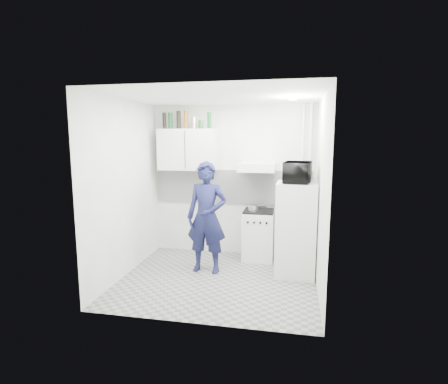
# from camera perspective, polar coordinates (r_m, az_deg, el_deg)

# --- Properties ---
(floor) EXTENTS (2.80, 2.80, 0.00)m
(floor) POSITION_cam_1_polar(r_m,az_deg,el_deg) (5.26, -1.02, -14.08)
(floor) COLOR gray
(floor) RESTS_ON ground
(ceiling) EXTENTS (2.80, 2.80, 0.00)m
(ceiling) POSITION_cam_1_polar(r_m,az_deg,el_deg) (4.88, -1.10, 15.33)
(ceiling) COLOR white
(ceiling) RESTS_ON wall_back
(wall_back) EXTENTS (2.80, 0.00, 2.80)m
(wall_back) POSITION_cam_1_polar(r_m,az_deg,el_deg) (6.12, 1.40, 1.80)
(wall_back) COLOR white
(wall_back) RESTS_ON floor
(wall_left) EXTENTS (0.00, 2.60, 2.60)m
(wall_left) POSITION_cam_1_polar(r_m,az_deg,el_deg) (5.37, -15.82, 0.50)
(wall_left) COLOR white
(wall_left) RESTS_ON floor
(wall_right) EXTENTS (0.00, 2.60, 2.60)m
(wall_right) POSITION_cam_1_polar(r_m,az_deg,el_deg) (4.81, 15.47, -0.42)
(wall_right) COLOR white
(wall_right) RESTS_ON floor
(person) EXTENTS (0.64, 0.44, 1.70)m
(person) POSITION_cam_1_polar(r_m,az_deg,el_deg) (5.33, -2.84, -4.15)
(person) COLOR #16183D
(person) RESTS_ON floor
(stove) EXTENTS (0.51, 0.51, 0.82)m
(stove) POSITION_cam_1_polar(r_m,az_deg,el_deg) (5.99, 5.65, -7.08)
(stove) COLOR white
(stove) RESTS_ON floor
(fridge) EXTENTS (0.60, 0.60, 1.40)m
(fridge) POSITION_cam_1_polar(r_m,az_deg,el_deg) (5.33, 11.64, -5.98)
(fridge) COLOR silver
(fridge) RESTS_ON floor
(stove_top) EXTENTS (0.49, 0.49, 0.03)m
(stove_top) POSITION_cam_1_polar(r_m,az_deg,el_deg) (5.89, 5.71, -3.10)
(stove_top) COLOR black
(stove_top) RESTS_ON stove
(saucepan) EXTENTS (0.16, 0.16, 0.09)m
(saucepan) POSITION_cam_1_polar(r_m,az_deg,el_deg) (5.82, 4.82, -2.61)
(saucepan) COLOR silver
(saucepan) RESTS_ON stove_top
(microwave) EXTENTS (0.58, 0.43, 0.30)m
(microwave) POSITION_cam_1_polar(r_m,az_deg,el_deg) (5.18, 11.93, 3.18)
(microwave) COLOR black
(microwave) RESTS_ON fridge
(bottle_a) EXTENTS (0.07, 0.07, 0.28)m
(bottle_a) POSITION_cam_1_polar(r_m,az_deg,el_deg) (6.22, -9.71, 11.38)
(bottle_a) COLOR black
(bottle_a) RESTS_ON upper_cabinet
(bottle_b) EXTENTS (0.07, 0.07, 0.28)m
(bottle_b) POSITION_cam_1_polar(r_m,az_deg,el_deg) (6.18, -8.75, 11.44)
(bottle_b) COLOR #144C1E
(bottle_b) RESTS_ON upper_cabinet
(bottle_c) EXTENTS (0.07, 0.07, 0.30)m
(bottle_c) POSITION_cam_1_polar(r_m,az_deg,el_deg) (6.13, -7.41, 11.59)
(bottle_c) COLOR black
(bottle_c) RESTS_ON upper_cabinet
(bottle_d) EXTENTS (0.07, 0.07, 0.31)m
(bottle_d) POSITION_cam_1_polar(r_m,az_deg,el_deg) (6.09, -6.23, 11.65)
(bottle_d) COLOR brown
(bottle_d) RESTS_ON upper_cabinet
(canister_a) EXTENTS (0.08, 0.08, 0.19)m
(canister_a) POSITION_cam_1_polar(r_m,az_deg,el_deg) (6.05, -4.94, 11.15)
(canister_a) COLOR silver
(canister_a) RESTS_ON upper_cabinet
(canister_b) EXTENTS (0.08, 0.08, 0.15)m
(canister_b) POSITION_cam_1_polar(r_m,az_deg,el_deg) (6.02, -3.78, 10.96)
(canister_b) COLOR #144C1E
(canister_b) RESTS_ON upper_cabinet
(bottle_e) EXTENTS (0.07, 0.07, 0.27)m
(bottle_e) POSITION_cam_1_polar(r_m,az_deg,el_deg) (5.99, -2.42, 11.57)
(bottle_e) COLOR #144C1E
(bottle_e) RESTS_ON upper_cabinet
(upper_cabinet) EXTENTS (1.00, 0.35, 0.70)m
(upper_cabinet) POSITION_cam_1_polar(r_m,az_deg,el_deg) (6.08, -5.90, 6.91)
(upper_cabinet) COLOR silver
(upper_cabinet) RESTS_ON wall_back
(range_hood) EXTENTS (0.60, 0.50, 0.14)m
(range_hood) POSITION_cam_1_polar(r_m,az_deg,el_deg) (5.79, 5.40, 4.05)
(range_hood) COLOR white
(range_hood) RESTS_ON wall_back
(backsplash) EXTENTS (2.74, 0.03, 0.60)m
(backsplash) POSITION_cam_1_polar(r_m,az_deg,el_deg) (6.12, 1.37, 0.85)
(backsplash) COLOR white
(backsplash) RESTS_ON wall_back
(pipe_a) EXTENTS (0.05, 0.05, 2.60)m
(pipe_a) POSITION_cam_1_polar(r_m,az_deg,el_deg) (5.96, 13.68, 1.37)
(pipe_a) COLOR white
(pipe_a) RESTS_ON floor
(pipe_b) EXTENTS (0.04, 0.04, 2.60)m
(pipe_b) POSITION_cam_1_polar(r_m,az_deg,el_deg) (5.96, 12.53, 1.40)
(pipe_b) COLOR white
(pipe_b) RESTS_ON floor
(ceiling_spot_fixture) EXTENTS (0.10, 0.10, 0.02)m
(ceiling_spot_fixture) POSITION_cam_1_polar(r_m,az_deg,el_deg) (4.97, 11.15, 14.71)
(ceiling_spot_fixture) COLOR white
(ceiling_spot_fixture) RESTS_ON ceiling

